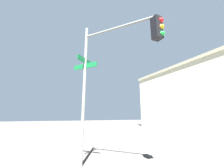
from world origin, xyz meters
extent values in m
cylinder|color=slate|center=(-7.05, -6.54, 2.70)|extent=(0.12, 0.12, 5.39)
cylinder|color=slate|center=(-5.93, -5.65, 4.99)|extent=(2.30, 1.85, 0.09)
cube|color=black|center=(-4.81, -4.76, 4.54)|extent=(0.28, 0.28, 0.80)
sphere|color=red|center=(-4.69, -4.67, 4.79)|extent=(0.18, 0.18, 0.18)
sphere|color=orange|center=(-4.69, -4.67, 4.54)|extent=(0.18, 0.18, 0.18)
sphere|color=green|center=(-4.69, -4.67, 4.29)|extent=(0.18, 0.18, 0.18)
cube|color=#0F5128|center=(-7.05, -6.54, 3.68)|extent=(0.89, 0.71, 0.20)
cube|color=#0F5128|center=(-7.05, -6.54, 3.90)|extent=(0.65, 0.81, 0.20)
cube|color=beige|center=(-15.34, 18.02, 4.14)|extent=(14.69, 20.04, 8.27)
cube|color=gray|center=(-15.34, 18.02, 8.47)|extent=(14.99, 20.34, 0.40)
camera|label=1|loc=(-1.78, -7.86, 1.70)|focal=22.32mm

